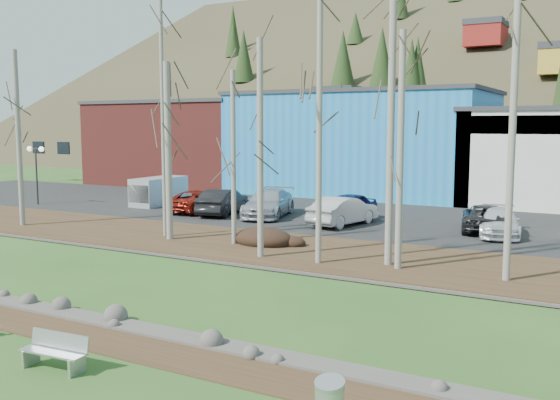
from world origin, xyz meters
The scene contains 29 objects.
dirt_strip centered at (0.00, 2.10, 0.01)m, with size 80.00×1.80×0.03m, color #382616.
near_bank_rocks centered at (0.00, 3.10, 0.00)m, with size 80.00×0.80×0.50m, color #47423D, non-canonical shape.
river centered at (0.00, 7.20, 0.00)m, with size 80.00×8.00×0.90m, color #131932, non-canonical shape.
far_bank_rocks centered at (0.00, 11.30, 0.00)m, with size 80.00×0.80×0.46m, color #47423D, non-canonical shape.
far_bank centered at (0.00, 14.50, 0.07)m, with size 80.00×7.00×0.15m, color #382616.
parking_lot centered at (0.00, 25.00, 0.07)m, with size 80.00×14.00×0.14m, color black.
building_brick centered at (-24.00, 39.00, 3.91)m, with size 16.32×12.24×7.80m.
building_blue centered at (-6.00, 39.00, 4.16)m, with size 20.40×12.24×8.30m.
hillside centered at (0.00, 84.00, 17.50)m, with size 160.00×72.00×35.00m, color #37311F, non-canonical shape.
bench_intact centered at (1.93, 0.07, 0.42)m, with size 1.70×0.64×0.83m.
dirt_mound centered at (-1.26, 14.87, 0.43)m, with size 2.87×2.02×0.56m, color black.
birch_0 centered at (-15.54, 13.12, 4.86)m, with size 0.28×0.28×9.41m.
birch_1 centered at (-6.48, 14.20, 5.92)m, with size 0.19×0.19×11.53m.
birch_2 centered at (-5.80, 13.71, 4.33)m, with size 0.31×0.31×8.36m.
birch_3 centered at (0.06, 12.39, 4.60)m, with size 0.26×0.26×8.90m.
birch_4 centered at (-2.50, 14.28, 4.09)m, with size 0.22×0.22×7.88m.
birch_5 centered at (2.66, 12.50, 5.23)m, with size 0.23×0.23×10.15m.
birch_6 centered at (5.18, 13.55, 5.73)m, with size 0.28×0.28×11.16m.
birch_7 centered at (5.74, 13.07, 4.59)m, with size 0.26×0.26×8.89m.
birch_8 centered at (9.66, 13.17, 6.60)m, with size 0.25×0.25×12.89m.
street_lamp centered at (-22.29, 19.74, 3.28)m, with size 1.53×0.36×3.99m.
car_0 centered at (-8.29, 21.87, 0.93)m, with size 1.66×4.77×1.57m, color black.
car_1 centered at (-10.33, 22.12, 0.82)m, with size 2.26×4.91×1.36m, color maroon.
car_2 centered at (-5.43, 22.47, 0.94)m, with size 2.24×5.52×1.60m, color #AAADB3.
car_3 centered at (-0.66, 22.94, 0.94)m, with size 1.88×4.68×1.59m, color #141548.
car_4 centered at (-0.23, 21.65, 0.93)m, with size 1.66×4.77×1.57m, color silver.
car_5 centered at (6.92, 23.52, 0.82)m, with size 2.27×4.92×1.37m, color #2B2A2D.
car_6 centered at (7.79, 22.45, 0.81)m, with size 1.88×4.62×1.34m, color silver.
van_grey centered at (-14.80, 23.47, 1.08)m, with size 1.90×4.33×1.88m.
Camera 1 is at (13.13, -9.45, 5.57)m, focal length 40.00 mm.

